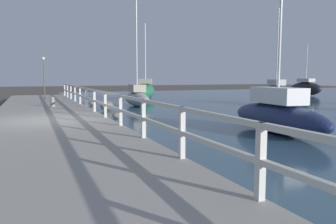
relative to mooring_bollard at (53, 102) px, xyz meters
name	(u,v)px	position (x,y,z in m)	size (l,w,h in m)	color
ground_plane	(50,130)	(-0.43, -5.58, -0.62)	(120.00, 120.00, 0.00)	#4C473D
dock_walkway	(50,125)	(-0.43, -5.58, -0.44)	(4.24, 36.00, 0.35)	#9E998E
railing	(105,100)	(1.59, -5.58, 0.41)	(0.10, 32.50, 1.00)	beige
boulder_water_edge	(107,106)	(2.94, 0.43, -0.34)	(0.74, 0.66, 0.55)	#666056
boulder_mid_strip	(116,115)	(2.56, -3.37, -0.47)	(0.39, 0.35, 0.29)	#666056
boulder_upstream	(92,103)	(2.75, 4.15, -0.48)	(0.38, 0.34, 0.28)	#666056
mooring_bollard	(53,102)	(0.00, 0.00, 0.00)	(0.24, 0.24, 0.53)	gray
dock_lamp	(44,71)	(-0.15, 6.11, 1.71)	(0.21, 0.21, 2.93)	#514C47
sailboat_gray	(137,97)	(5.35, 2.33, -0.03)	(1.24, 3.68, 6.78)	gray
sailboat_black	(306,88)	(25.15, 7.59, 0.16)	(1.73, 3.73, 5.17)	black
sailboat_green	(146,91)	(7.87, 8.02, 0.13)	(3.46, 5.36, 6.30)	#236B42
sailboat_navy	(277,115)	(6.65, -9.37, 0.02)	(1.62, 4.88, 6.75)	#192347
sailboat_teal	(276,94)	(14.29, -0.49, 0.12)	(2.00, 5.24, 6.45)	#1E707A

